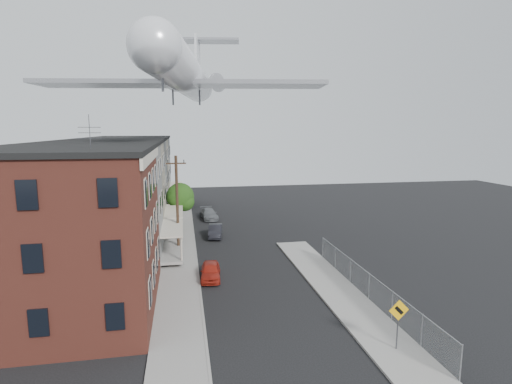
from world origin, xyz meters
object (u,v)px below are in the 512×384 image
car_far (209,214)px  street_tree (181,198)px  car_near (210,271)px  car_mid (215,231)px  utility_pole (177,203)px  airplane (185,75)px  warning_sign (398,317)px

car_far → street_tree: bearing=-139.3°
car_near → car_mid: (1.35, 11.96, 0.03)m
utility_pole → car_mid: 7.31m
airplane → warning_sign: bearing=-67.3°
car_near → car_mid: 12.04m
car_mid → airplane: (-2.72, 0.39, 16.07)m
car_near → car_mid: bearing=88.1°
car_mid → car_near: bearing=-89.6°
street_tree → car_near: street_tree is taller
street_tree → car_mid: (3.47, -5.15, -2.80)m
utility_pole → car_near: (2.45, -7.19, -4.05)m
car_mid → street_tree: bearing=130.9°
warning_sign → airplane: (-10.12, 24.19, 14.84)m
car_mid → airplane: airplane is taller
car_far → car_mid: bearing=-95.6°
utility_pole → car_near: utility_pole is taller
car_far → utility_pole: bearing=-111.5°
street_tree → car_near: 17.47m
warning_sign → car_far: (-7.51, 32.55, -1.23)m
street_tree → warning_sign: bearing=-69.4°
street_tree → airplane: bearing=-81.0°
airplane → car_mid: bearing=-8.2°
warning_sign → utility_pole: bearing=120.5°
street_tree → airplane: 14.12m
utility_pole → car_mid: bearing=51.5°
street_tree → car_mid: bearing=-56.0°
warning_sign → utility_pole: (-11.20, 19.03, 2.79)m
street_tree → car_far: bearing=46.9°
utility_pole → car_far: utility_pole is taller
car_mid → airplane: bearing=178.7°
car_far → warning_sign: bearing=-83.3°
utility_pole → airplane: size_ratio=0.29×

